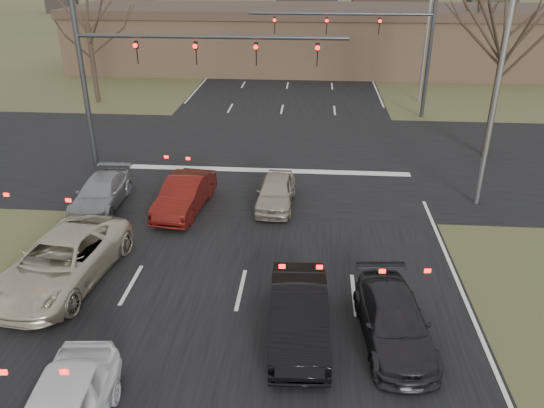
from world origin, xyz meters
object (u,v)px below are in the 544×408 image
at_px(streetlight_right_far, 426,18).
at_px(car_red_ahead, 185,194).
at_px(car_grey_ahead, 101,193).
at_px(car_silver_ahead, 276,192).
at_px(mast_arm_near, 151,62).
at_px(car_black_hatch, 299,314).
at_px(streetlight_right_near, 496,69).
at_px(mast_arm_far, 384,35).
at_px(building, 315,38).
at_px(car_silver_suv, 62,261).
at_px(car_charcoal_sedan, 394,321).

height_order(streetlight_right_far, car_red_ahead, streetlight_right_far).
height_order(car_grey_ahead, car_silver_ahead, car_silver_ahead).
height_order(mast_arm_near, car_grey_ahead, mast_arm_near).
xyz_separation_m(car_black_hatch, car_red_ahead, (-4.86, 7.49, -0.02)).
height_order(car_red_ahead, car_silver_ahead, car_red_ahead).
relative_size(streetlight_right_near, car_black_hatch, 2.29).
relative_size(mast_arm_far, streetlight_right_far, 1.11).
bearing_deg(streetlight_right_near, streetlight_right_far, 88.32).
height_order(building, car_grey_ahead, building).
height_order(streetlight_right_near, car_red_ahead, streetlight_right_near).
relative_size(mast_arm_far, streetlight_right_near, 1.11).
xyz_separation_m(building, car_silver_suv, (-7.65, -34.95, -1.89)).
bearing_deg(building, mast_arm_near, -106.13).
bearing_deg(car_silver_ahead, car_charcoal_sedan, -63.09).
relative_size(mast_arm_far, car_silver_ahead, 3.03).
bearing_deg(car_silver_suv, car_grey_ahead, 105.40).
bearing_deg(car_grey_ahead, car_silver_ahead, 3.47).
xyz_separation_m(streetlight_right_far, car_grey_ahead, (-15.82, -18.45, -4.98)).
bearing_deg(car_silver_suv, mast_arm_near, 94.20).
relative_size(building, car_charcoal_sedan, 10.03).
distance_m(car_black_hatch, car_silver_ahead, 8.29).
relative_size(mast_arm_far, car_silver_suv, 2.01).
bearing_deg(mast_arm_far, car_red_ahead, -122.32).
bearing_deg(mast_arm_far, car_black_hatch, -101.12).
distance_m(car_silver_suv, car_grey_ahead, 5.57).
height_order(mast_arm_far, car_red_ahead, mast_arm_far).
relative_size(car_black_hatch, car_grey_ahead, 1.04).
bearing_deg(car_charcoal_sedan, car_grey_ahead, 140.06).
distance_m(building, car_red_ahead, 30.00).
bearing_deg(car_charcoal_sedan, car_black_hatch, 175.21).
height_order(mast_arm_far, car_black_hatch, mast_arm_far).
distance_m(mast_arm_near, car_red_ahead, 6.68).
relative_size(building, car_grey_ahead, 10.13).
bearing_deg(streetlight_right_near, building, 103.69).
distance_m(car_silver_suv, car_charcoal_sedan, 10.26).
distance_m(building, streetlight_right_near, 28.97).
bearing_deg(car_black_hatch, car_silver_suv, 162.08).
height_order(building, mast_arm_far, mast_arm_far).
bearing_deg(car_silver_ahead, mast_arm_far, 70.33).
bearing_deg(mast_arm_near, car_charcoal_sedan, -51.19).
height_order(mast_arm_far, car_silver_ahead, mast_arm_far).
xyz_separation_m(car_charcoal_sedan, car_silver_ahead, (-3.76, 8.18, 0.01)).
bearing_deg(mast_arm_far, streetlight_right_near, -78.53).
bearing_deg(mast_arm_far, streetlight_right_far, 51.89).
xyz_separation_m(mast_arm_near, car_silver_suv, (-0.42, -9.95, -4.30)).
distance_m(building, mast_arm_near, 26.14).
bearing_deg(car_red_ahead, building, 86.99).
distance_m(mast_arm_far, streetlight_right_far, 5.12).
bearing_deg(car_red_ahead, car_grey_ahead, -174.46).
relative_size(streetlight_right_far, car_red_ahead, 2.37).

